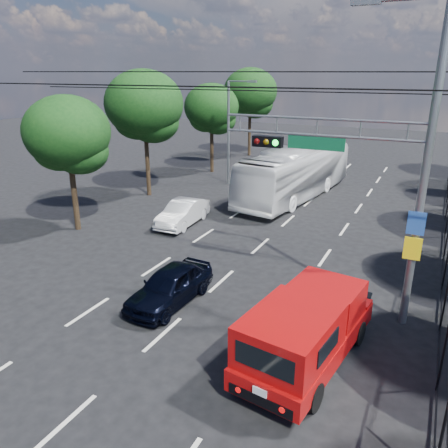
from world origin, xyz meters
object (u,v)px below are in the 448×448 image
Objects in this scene: white_bus at (296,173)px; white_van at (183,213)px; signal_mast at (382,157)px; red_pickup at (307,329)px; navy_hatchback at (170,286)px.

white_bus is 2.97× the size of white_van.
signal_mast is at bearing -29.68° from white_van.
red_pickup is 17.00m from white_bus.
signal_mast reaches higher than white_bus.
navy_hatchback is (-5.15, 1.18, -0.43)m from red_pickup.
signal_mast is at bearing -55.62° from white_bus.
signal_mast is 12.13m from white_van.
signal_mast reaches higher than white_van.
white_van is (-9.06, 8.40, -0.44)m from red_pickup.
white_bus is at bearing 61.45° from white_van.
white_bus is at bearing 116.77° from signal_mast.
white_bus reaches higher than red_pickup.
navy_hatchback is at bearing -64.83° from white_van.
white_van is at bearing 137.16° from red_pickup.
navy_hatchback reaches higher than white_van.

